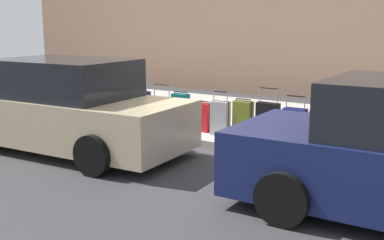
{
  "coord_description": "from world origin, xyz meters",
  "views": [
    {
      "loc": [
        -4.63,
        7.32,
        2.27
      ],
      "look_at": [
        -0.28,
        0.62,
        0.65
      ],
      "focal_mm": 44.73,
      "sensor_mm": 36.0,
      "label": 1
    }
  ],
  "objects_px": {
    "suitcase_navy_11": "(142,107)",
    "suitcase_olive_6": "(243,120)",
    "suitcase_navy_4": "(294,127)",
    "suitcase_teal_9": "(181,111)",
    "suitcase_teal_2": "(359,135)",
    "suitcase_black_5": "(268,122)",
    "suitcase_silver_7": "(220,118)",
    "suitcase_maroon_3": "(324,131)",
    "suitcase_red_8": "(202,117)",
    "fire_hydrant": "(113,101)",
    "bollard_post": "(90,100)",
    "suitcase_maroon_10": "(162,112)",
    "parked_car_beige_1": "(66,108)"
  },
  "relations": [
    {
      "from": "suitcase_black_5",
      "to": "suitcase_maroon_10",
      "type": "height_order",
      "value": "suitcase_black_5"
    },
    {
      "from": "suitcase_teal_9",
      "to": "suitcase_maroon_10",
      "type": "height_order",
      "value": "suitcase_maroon_10"
    },
    {
      "from": "parked_car_beige_1",
      "to": "suitcase_olive_6",
      "type": "bearing_deg",
      "value": -140.23
    },
    {
      "from": "suitcase_navy_4",
      "to": "suitcase_navy_11",
      "type": "height_order",
      "value": "suitcase_navy_11"
    },
    {
      "from": "suitcase_teal_9",
      "to": "parked_car_beige_1",
      "type": "bearing_deg",
      "value": 62.49
    },
    {
      "from": "suitcase_maroon_10",
      "to": "bollard_post",
      "type": "distance_m",
      "value": 1.89
    },
    {
      "from": "suitcase_navy_11",
      "to": "suitcase_maroon_3",
      "type": "bearing_deg",
      "value": 178.79
    },
    {
      "from": "bollard_post",
      "to": "suitcase_maroon_10",
      "type": "bearing_deg",
      "value": -173.07
    },
    {
      "from": "suitcase_teal_2",
      "to": "bollard_post",
      "type": "relative_size",
      "value": 1.14
    },
    {
      "from": "parked_car_beige_1",
      "to": "suitcase_teal_2",
      "type": "bearing_deg",
      "value": -156.84
    },
    {
      "from": "fire_hydrant",
      "to": "suitcase_black_5",
      "type": "bearing_deg",
      "value": -179.69
    },
    {
      "from": "suitcase_navy_11",
      "to": "parked_car_beige_1",
      "type": "height_order",
      "value": "parked_car_beige_1"
    },
    {
      "from": "suitcase_teal_9",
      "to": "suitcase_navy_11",
      "type": "distance_m",
      "value": 1.04
    },
    {
      "from": "suitcase_black_5",
      "to": "suitcase_maroon_3",
      "type": "bearing_deg",
      "value": 176.57
    },
    {
      "from": "suitcase_navy_11",
      "to": "bollard_post",
      "type": "distance_m",
      "value": 1.37
    },
    {
      "from": "fire_hydrant",
      "to": "parked_car_beige_1",
      "type": "relative_size",
      "value": 0.17
    },
    {
      "from": "suitcase_teal_2",
      "to": "suitcase_black_5",
      "type": "distance_m",
      "value": 1.67
    },
    {
      "from": "suitcase_red_8",
      "to": "bollard_post",
      "type": "height_order",
      "value": "bollard_post"
    },
    {
      "from": "suitcase_teal_2",
      "to": "suitcase_navy_4",
      "type": "height_order",
      "value": "suitcase_teal_2"
    },
    {
      "from": "suitcase_olive_6",
      "to": "suitcase_navy_11",
      "type": "xyz_separation_m",
      "value": [
        2.46,
        -0.02,
        -0.0
      ]
    },
    {
      "from": "suitcase_navy_4",
      "to": "suitcase_teal_9",
      "type": "distance_m",
      "value": 2.45
    },
    {
      "from": "suitcase_navy_4",
      "to": "suitcase_black_5",
      "type": "bearing_deg",
      "value": -2.42
    },
    {
      "from": "suitcase_teal_2",
      "to": "fire_hydrant",
      "type": "bearing_deg",
      "value": -0.7
    },
    {
      "from": "suitcase_maroon_10",
      "to": "bollard_post",
      "type": "bearing_deg",
      "value": 6.93
    },
    {
      "from": "suitcase_navy_4",
      "to": "fire_hydrant",
      "type": "relative_size",
      "value": 1.1
    },
    {
      "from": "suitcase_navy_11",
      "to": "suitcase_olive_6",
      "type": "bearing_deg",
      "value": 179.5
    },
    {
      "from": "suitcase_teal_2",
      "to": "suitcase_maroon_3",
      "type": "relative_size",
      "value": 1.05
    },
    {
      "from": "suitcase_navy_4",
      "to": "suitcase_olive_6",
      "type": "bearing_deg",
      "value": -1.21
    },
    {
      "from": "suitcase_maroon_3",
      "to": "suitcase_red_8",
      "type": "bearing_deg",
      "value": -2.77
    },
    {
      "from": "suitcase_teal_9",
      "to": "parked_car_beige_1",
      "type": "xyz_separation_m",
      "value": [
        1.08,
        2.08,
        0.27
      ]
    },
    {
      "from": "suitcase_navy_4",
      "to": "fire_hydrant",
      "type": "bearing_deg",
      "value": -0.02
    },
    {
      "from": "suitcase_black_5",
      "to": "bollard_post",
      "type": "relative_size",
      "value": 1.22
    },
    {
      "from": "suitcase_black_5",
      "to": "suitcase_red_8",
      "type": "relative_size",
      "value": 1.6
    },
    {
      "from": "suitcase_teal_2",
      "to": "suitcase_navy_4",
      "type": "bearing_deg",
      "value": -3.23
    },
    {
      "from": "fire_hydrant",
      "to": "suitcase_maroon_3",
      "type": "bearing_deg",
      "value": 179.48
    },
    {
      "from": "suitcase_navy_4",
      "to": "suitcase_silver_7",
      "type": "height_order",
      "value": "suitcase_navy_4"
    },
    {
      "from": "suitcase_navy_4",
      "to": "suitcase_teal_9",
      "type": "relative_size",
      "value": 1.15
    },
    {
      "from": "suitcase_black_5",
      "to": "fire_hydrant",
      "type": "bearing_deg",
      "value": 0.31
    },
    {
      "from": "suitcase_black_5",
      "to": "suitcase_silver_7",
      "type": "bearing_deg",
      "value": 2.76
    },
    {
      "from": "suitcase_maroon_3",
      "to": "suitcase_navy_11",
      "type": "xyz_separation_m",
      "value": [
        4.04,
        -0.09,
        0.01
      ]
    },
    {
      "from": "suitcase_maroon_3",
      "to": "suitcase_silver_7",
      "type": "distance_m",
      "value": 2.04
    },
    {
      "from": "suitcase_black_5",
      "to": "parked_car_beige_1",
      "type": "xyz_separation_m",
      "value": [
        3.01,
        2.08,
        0.27
      ]
    },
    {
      "from": "suitcase_olive_6",
      "to": "suitcase_silver_7",
      "type": "height_order",
      "value": "suitcase_silver_7"
    },
    {
      "from": "parked_car_beige_1",
      "to": "suitcase_red_8",
      "type": "bearing_deg",
      "value": -126.1
    },
    {
      "from": "suitcase_maroon_10",
      "to": "suitcase_red_8",
      "type": "bearing_deg",
      "value": -179.98
    },
    {
      "from": "suitcase_red_8",
      "to": "fire_hydrant",
      "type": "relative_size",
      "value": 0.76
    },
    {
      "from": "suitcase_silver_7",
      "to": "suitcase_teal_9",
      "type": "bearing_deg",
      "value": -2.39
    },
    {
      "from": "suitcase_teal_2",
      "to": "suitcase_olive_6",
      "type": "bearing_deg",
      "value": -2.27
    },
    {
      "from": "suitcase_teal_2",
      "to": "suitcase_silver_7",
      "type": "xyz_separation_m",
      "value": [
        2.63,
        -0.04,
        -0.0
      ]
    },
    {
      "from": "suitcase_maroon_3",
      "to": "suitcase_navy_11",
      "type": "relative_size",
      "value": 0.92
    }
  ]
}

